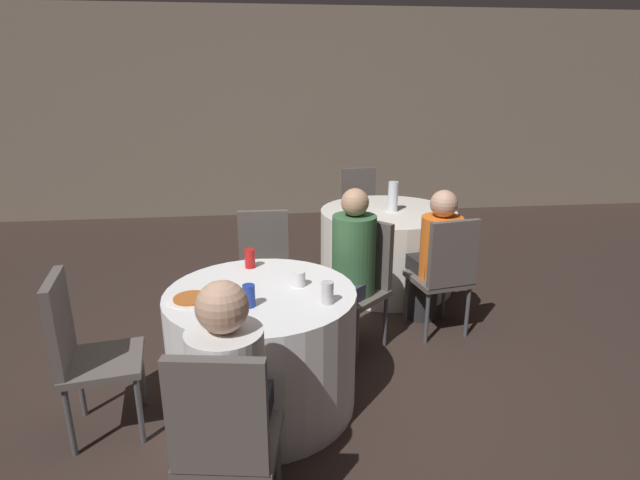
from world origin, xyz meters
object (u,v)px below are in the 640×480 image
table_near (263,349)px  table_far (387,248)px  chair_far_north (360,203)px  chair_near_northeast (362,274)px  pizza_plate_near (191,299)px  chair_near_north (264,262)px  chair_near_west (80,344)px  chair_far_south (446,268)px  person_white_shirt (233,401)px  person_green_jacket (347,276)px  soda_can_red (250,258)px  chair_near_south (224,433)px  soda_can_silver (327,293)px  bottle_far (393,197)px  soda_can_blue (249,296)px  person_orange_shirt (434,260)px

table_near → table_far: (1.17, 1.70, 0.00)m
chair_far_north → chair_near_northeast: bearing=76.1°
chair_far_north → pizza_plate_near: size_ratio=3.85×
chair_near_northeast → chair_near_north: size_ratio=1.00×
chair_near_west → chair_far_south: (2.31, 0.84, 0.00)m
chair_far_south → person_white_shirt: bearing=-145.6°
person_green_jacket → soda_can_red: 0.70m
chair_near_south → chair_far_north: size_ratio=1.00×
table_far → soda_can_silver: bearing=-113.3°
soda_can_red → chair_far_south: bearing=11.6°
chair_near_north → chair_near_south: bearing=86.2°
chair_near_north → chair_far_north: same height
person_white_shirt → soda_can_red: person_white_shirt is taller
table_near → chair_near_north: (0.02, 0.96, 0.18)m
table_far → chair_near_west: 2.83m
chair_far_south → bottle_far: (-0.15, 0.99, 0.32)m
soda_can_blue → bottle_far: (1.26, 1.86, 0.07)m
chair_near_south → chair_far_south: bearing=56.4°
chair_near_northeast → person_orange_shirt: (0.61, 0.21, 0.01)m
table_far → chair_near_south: chair_near_south is taller
soda_can_red → table_far: bearing=46.7°
chair_near_northeast → chair_far_south: 0.64m
chair_far_north → person_green_jacket: person_green_jacket is taller
chair_near_north → soda_can_silver: chair_near_north is taller
soda_can_silver → chair_near_south: bearing=-124.0°
person_orange_shirt → soda_can_blue: (-1.38, -1.04, 0.24)m
soda_can_blue → chair_near_south: bearing=-97.0°
soda_can_silver → person_green_jacket: bearing=72.2°
chair_near_west → soda_can_silver: size_ratio=7.65×
person_white_shirt → soda_can_red: 1.19m
chair_near_west → soda_can_silver: chair_near_west is taller
table_far → person_white_shirt: 2.81m
chair_near_northeast → bottle_far: size_ratio=3.45×
table_far → bottle_far: size_ratio=4.59×
soda_can_blue → chair_far_north: bearing=68.1°
chair_far_south → chair_near_west: bearing=-170.2°
person_white_shirt → person_orange_shirt: bearing=57.6°
table_far → person_orange_shirt: bearing=-79.8°
table_far → pizza_plate_near: size_ratio=5.13×
person_white_shirt → bottle_far: person_white_shirt is taller
table_far → soda_can_red: size_ratio=10.17×
table_far → soda_can_red: soda_can_red is taller
pizza_plate_near → bottle_far: bottle_far is taller
chair_near_south → chair_far_south: 2.22m
chair_near_south → soda_can_blue: 0.81m
chair_near_south → person_white_shirt: (0.03, 0.17, 0.03)m
chair_near_south → pizza_plate_near: chair_near_south is taller
pizza_plate_near → soda_can_red: size_ratio=1.98×
chair_near_west → person_green_jacket: 1.69m
chair_near_west → chair_near_south: (0.80, -0.79, 0.00)m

